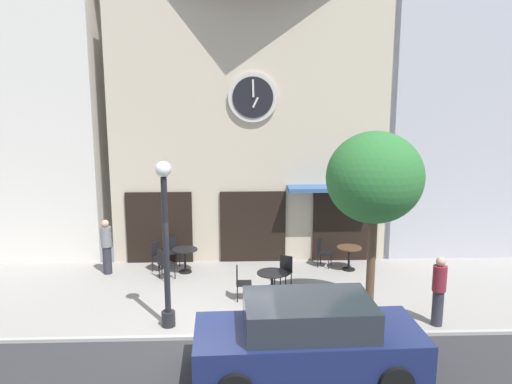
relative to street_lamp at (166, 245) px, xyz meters
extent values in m
cube|color=gray|center=(1.21, 2.00, -2.00)|extent=(25.98, 5.38, 0.05)
cube|color=#A8A5A0|center=(1.21, -0.67, -1.94)|extent=(25.98, 0.12, 0.08)
cube|color=beige|center=(2.12, 5.97, 2.24)|extent=(8.97, 2.57, 8.44)
cylinder|color=beige|center=(2.12, 4.63, 3.26)|extent=(1.52, 0.10, 1.52)
cylinder|color=black|center=(2.12, 4.57, 3.26)|extent=(1.25, 0.04, 1.25)
cube|color=beige|center=(2.20, 4.53, 3.11)|extent=(0.21, 0.03, 0.33)
cube|color=beige|center=(2.13, 4.53, 3.53)|extent=(0.08, 0.03, 0.53)
cube|color=black|center=(-0.87, 4.65, -0.83)|extent=(2.09, 0.10, 2.30)
cube|color=black|center=(2.12, 4.65, -0.83)|extent=(2.09, 0.10, 2.30)
cube|color=black|center=(5.11, 4.65, -0.83)|extent=(2.09, 0.10, 2.30)
cube|color=#33568C|center=(4.63, 4.34, 0.47)|extent=(2.87, 0.90, 0.12)
cube|color=#B2B2BC|center=(9.62, 6.53, 4.50)|extent=(6.41, 3.70, 12.95)
cylinder|color=black|center=(0.00, 0.00, -1.80)|extent=(0.32, 0.32, 0.36)
cylinder|color=black|center=(0.00, 0.00, -0.21)|extent=(0.14, 0.14, 3.53)
sphere|color=white|center=(0.00, 0.00, 1.73)|extent=(0.36, 0.36, 0.36)
cylinder|color=brown|center=(4.76, 0.14, -0.63)|extent=(0.20, 0.20, 2.69)
ellipsoid|color=#2D7033|center=(4.76, 0.14, 1.49)|extent=(2.23, 2.00, 2.12)
cylinder|color=black|center=(0.03, 3.65, -1.62)|extent=(0.07, 0.07, 0.72)
cylinder|color=black|center=(0.03, 3.65, -1.96)|extent=(0.40, 0.40, 0.03)
cylinder|color=black|center=(0.03, 3.65, -1.26)|extent=(0.77, 0.77, 0.03)
cylinder|color=black|center=(2.53, 1.54, -1.62)|extent=(0.07, 0.07, 0.71)
cylinder|color=black|center=(2.53, 1.54, -1.96)|extent=(0.40, 0.40, 0.03)
cylinder|color=black|center=(2.53, 1.54, -1.27)|extent=(0.80, 0.80, 0.03)
cylinder|color=black|center=(5.05, 3.69, -1.62)|extent=(0.07, 0.07, 0.71)
cylinder|color=black|center=(5.05, 3.69, -1.96)|extent=(0.40, 0.40, 0.03)
cylinder|color=brown|center=(5.05, 3.69, -1.27)|extent=(0.76, 0.76, 0.03)
cube|color=black|center=(-0.43, 4.28, -1.53)|extent=(0.53, 0.53, 0.04)
cube|color=black|center=(-0.50, 4.44, -1.30)|extent=(0.36, 0.19, 0.45)
cylinder|color=black|center=(-0.51, 4.05, -1.75)|extent=(0.03, 0.03, 0.45)
cylinder|color=black|center=(-0.20, 4.19, -1.75)|extent=(0.03, 0.03, 0.45)
cylinder|color=black|center=(-0.65, 4.36, -1.75)|extent=(0.03, 0.03, 0.45)
cylinder|color=black|center=(-0.34, 4.50, -1.75)|extent=(0.03, 0.03, 0.45)
cube|color=black|center=(2.88, 2.25, -1.53)|extent=(0.55, 0.55, 0.04)
cube|color=black|center=(2.98, 2.40, -1.30)|extent=(0.34, 0.24, 0.45)
cylinder|color=black|center=(2.65, 2.20, -1.75)|extent=(0.03, 0.03, 0.45)
cylinder|color=black|center=(2.93, 2.01, -1.75)|extent=(0.03, 0.03, 0.45)
cylinder|color=black|center=(2.83, 2.48, -1.75)|extent=(0.03, 0.03, 0.45)
cylinder|color=black|center=(3.12, 2.30, -1.75)|extent=(0.03, 0.03, 0.45)
cube|color=black|center=(4.36, 4.02, -1.53)|extent=(0.53, 0.53, 0.04)
cube|color=black|center=(4.19, 4.09, -1.30)|extent=(0.19, 0.36, 0.45)
cylinder|color=black|center=(4.45, 3.80, -1.75)|extent=(0.03, 0.03, 0.45)
cylinder|color=black|center=(4.58, 4.11, -1.75)|extent=(0.03, 0.03, 0.45)
cylinder|color=black|center=(4.13, 3.93, -1.75)|extent=(0.03, 0.03, 0.45)
cylinder|color=black|center=(4.27, 4.24, -1.75)|extent=(0.03, 0.03, 0.45)
cube|color=black|center=(-0.74, 3.80, -1.53)|extent=(0.54, 0.54, 0.04)
cube|color=black|center=(-0.90, 3.89, -1.30)|extent=(0.21, 0.35, 0.45)
cylinder|color=black|center=(-0.67, 3.57, -1.75)|extent=(0.03, 0.03, 0.45)
cylinder|color=black|center=(-0.51, 3.88, -1.75)|extent=(0.03, 0.03, 0.45)
cylinder|color=black|center=(-0.97, 3.73, -1.75)|extent=(0.03, 0.03, 0.45)
cylinder|color=black|center=(-0.81, 4.03, -1.75)|extent=(0.03, 0.03, 0.45)
cube|color=black|center=(-0.46, 3.14, -1.53)|extent=(0.56, 0.56, 0.04)
cube|color=black|center=(-0.60, 3.03, -1.30)|extent=(0.25, 0.33, 0.45)
cylinder|color=black|center=(-0.22, 3.10, -1.75)|extent=(0.03, 0.03, 0.45)
cylinder|color=black|center=(-0.42, 3.37, -1.75)|extent=(0.03, 0.03, 0.45)
cylinder|color=black|center=(-0.50, 2.90, -1.75)|extent=(0.03, 0.03, 0.45)
cylinder|color=black|center=(-0.69, 3.18, -1.75)|extent=(0.03, 0.03, 0.45)
cube|color=black|center=(1.78, 1.49, -1.53)|extent=(0.40, 0.40, 0.04)
cube|color=black|center=(1.60, 1.49, -1.30)|extent=(0.04, 0.38, 0.45)
cylinder|color=black|center=(1.95, 1.32, -1.75)|extent=(0.03, 0.03, 0.45)
cylinder|color=black|center=(1.95, 1.66, -1.75)|extent=(0.03, 0.03, 0.45)
cylinder|color=black|center=(1.61, 1.32, -1.75)|extent=(0.03, 0.03, 0.45)
cylinder|color=black|center=(1.61, 1.66, -1.75)|extent=(0.03, 0.03, 0.45)
cylinder|color=#2D2D38|center=(6.29, -0.18, -1.55)|extent=(0.33, 0.33, 0.85)
cylinder|color=maroon|center=(6.29, -0.18, -0.83)|extent=(0.40, 0.40, 0.60)
sphere|color=tan|center=(6.29, -0.18, -0.42)|extent=(0.22, 0.22, 0.22)
cylinder|color=#2D2D38|center=(-2.31, 3.63, -1.55)|extent=(0.29, 0.29, 0.85)
cylinder|color=slate|center=(-2.31, 3.63, -0.83)|extent=(0.36, 0.36, 0.60)
sphere|color=tan|center=(-2.31, 3.63, -0.42)|extent=(0.22, 0.22, 0.22)
cube|color=navy|center=(2.95, -2.23, -1.38)|extent=(4.36, 1.95, 0.75)
cube|color=#262B33|center=(2.95, -2.23, -0.73)|extent=(2.46, 1.67, 0.60)
cylinder|color=black|center=(4.40, -3.08, -1.66)|extent=(0.65, 0.24, 0.64)
cylinder|color=black|center=(4.34, -1.28, -1.66)|extent=(0.65, 0.24, 0.64)
cylinder|color=black|center=(1.50, -1.38, -1.66)|extent=(0.65, 0.24, 0.64)
camera|label=1|loc=(1.63, -11.11, 3.34)|focal=35.54mm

